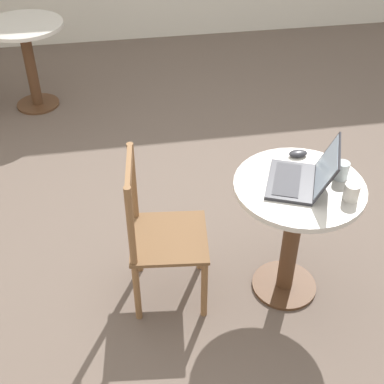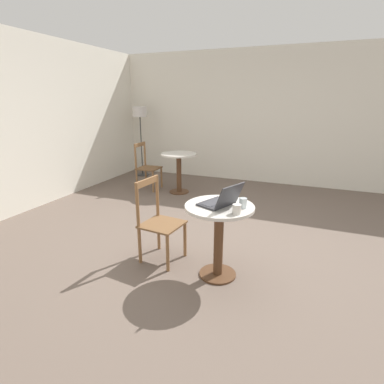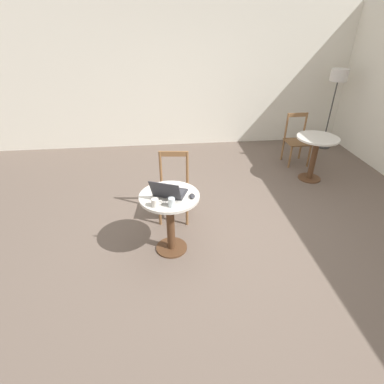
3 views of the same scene
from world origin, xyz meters
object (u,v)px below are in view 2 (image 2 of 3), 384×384
cafe_table_near (219,226)px  cafe_table_mid (179,164)px  mug (237,209)px  mouse (233,197)px  laptop (220,201)px  chair_mid_back (147,167)px  floor_lamp (140,117)px  drinking_glass (243,203)px  chair_near_back (159,222)px

cafe_table_near → cafe_table_mid: (2.45, 1.54, 0.00)m
mug → mouse: bearing=18.7°
laptop → mouse: size_ratio=4.26×
chair_mid_back → mouse: chair_mid_back is taller
mouse → mug: bearing=-161.3°
floor_lamp → mug: size_ratio=13.96×
laptop → mug: laptop is taller
chair_mid_back → drinking_glass: (-2.42, -2.45, 0.36)m
floor_lamp → mouse: size_ratio=15.64×
cafe_table_mid → chair_mid_back: bearing=91.0°
cafe_table_near → laptop: bearing=-96.7°
cafe_table_near → laptop: 0.26m
floor_lamp → cafe_table_near: bearing=-139.3°
mouse → cafe_table_mid: bearing=36.1°
mouse → cafe_table_near: bearing=163.8°
chair_near_back → laptop: laptop is taller
laptop → mouse: bearing=-14.5°
floor_lamp → drinking_glass: floor_lamp is taller
cafe_table_near → chair_mid_back: size_ratio=0.83×
cafe_table_mid → floor_lamp: 1.83m
chair_near_back → mouse: chair_near_back is taller
drinking_glass → cafe_table_mid: bearing=35.8°
cafe_table_mid → mouse: mouse is taller
laptop → mug: bearing=-127.1°
mouse → mug: (-0.39, -0.13, 0.03)m
cafe_table_mid → mug: 3.14m
mouse → drinking_glass: bearing=-146.5°
cafe_table_near → cafe_table_mid: same height
cafe_table_near → chair_mid_back: (2.44, 2.23, -0.10)m
mouse → mug: 0.41m
chair_mid_back → mug: size_ratio=8.12×
cafe_table_near → cafe_table_mid: size_ratio=1.00×
chair_mid_back → mouse: (-2.20, -2.30, 0.33)m
cafe_table_mid → chair_near_back: bearing=-160.6°
chair_near_back → laptop: size_ratio=2.13×
chair_mid_back → cafe_table_mid: bearing=-89.0°
cafe_table_mid → floor_lamp: bearing=55.8°
mouse → drinking_glass: 0.27m
cafe_table_mid → mug: mug is taller
drinking_glass → chair_mid_back: bearing=45.3°
cafe_table_mid → chair_near_back: size_ratio=0.83×
drinking_glass → mug: bearing=173.9°
chair_mid_back → floor_lamp: size_ratio=0.58×
chair_near_back → chair_mid_back: same height
cafe_table_near → drinking_glass: (0.02, -0.22, 0.25)m
laptop → mug: size_ratio=3.81×
chair_mid_back → drinking_glass: 3.46m
chair_near_back → laptop: (-0.08, -0.71, 0.36)m
laptop → drinking_glass: size_ratio=4.50×
cafe_table_mid → chair_near_back: 2.51m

